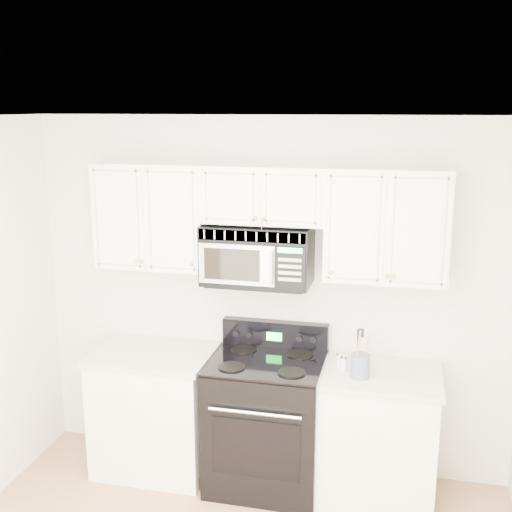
% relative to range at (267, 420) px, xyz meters
% --- Properties ---
extents(room, '(3.51, 3.51, 2.61)m').
position_rel_range_xyz_m(room, '(-0.05, -1.42, 0.82)').
color(room, '#A26F57').
rests_on(room, ground).
extents(base_cabinet_left, '(0.86, 0.65, 0.92)m').
position_rel_range_xyz_m(base_cabinet_left, '(-0.85, 0.02, -0.06)').
color(base_cabinet_left, '#EDE6CD').
rests_on(base_cabinet_left, ground).
extents(base_cabinet_right, '(0.86, 0.65, 0.92)m').
position_rel_range_xyz_m(base_cabinet_right, '(0.75, 0.02, -0.06)').
color(base_cabinet_right, '#EDE6CD').
rests_on(base_cabinet_right, ground).
extents(range, '(0.78, 0.71, 1.13)m').
position_rel_range_xyz_m(range, '(0.00, 0.00, 0.00)').
color(range, black).
rests_on(range, ground).
extents(upper_cabinets, '(2.44, 0.37, 0.75)m').
position_rel_range_xyz_m(upper_cabinets, '(-0.05, 0.16, 1.45)').
color(upper_cabinets, '#EDE6CD').
rests_on(upper_cabinets, ground).
extents(microwave, '(0.75, 0.42, 0.41)m').
position_rel_range_xyz_m(microwave, '(-0.10, 0.14, 1.17)').
color(microwave, black).
rests_on(microwave, ground).
extents(utensil_crock, '(0.13, 0.13, 0.34)m').
position_rel_range_xyz_m(utensil_crock, '(0.65, -0.10, 0.52)').
color(utensil_crock, slate).
rests_on(utensil_crock, base_cabinet_right).
extents(shaker_salt, '(0.05, 0.05, 0.11)m').
position_rel_range_xyz_m(shaker_salt, '(0.53, -0.02, 0.49)').
color(shaker_salt, silver).
rests_on(shaker_salt, base_cabinet_right).
extents(shaker_pepper, '(0.04, 0.04, 0.10)m').
position_rel_range_xyz_m(shaker_pepper, '(0.50, 0.04, 0.49)').
color(shaker_pepper, silver).
rests_on(shaker_pepper, base_cabinet_right).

